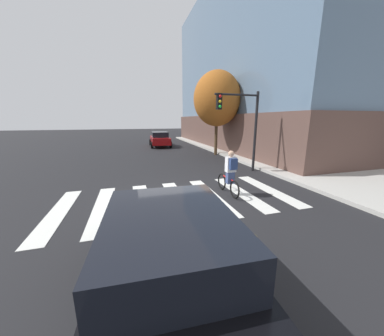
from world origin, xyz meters
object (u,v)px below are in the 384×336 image
at_px(sedan_near, 170,260).
at_px(sedan_mid, 160,139).
at_px(fire_hydrant, 235,148).
at_px(traffic_light_near, 242,118).
at_px(manhole_cover, 245,237).
at_px(street_tree_near, 217,99).
at_px(cyclist, 230,173).

bearing_deg(sedan_near, sedan_mid, 82.41).
distance_m(sedan_mid, fire_hydrant, 8.66).
bearing_deg(traffic_light_near, sedan_mid, 102.02).
height_order(manhole_cover, sedan_near, sedan_near).
bearing_deg(street_tree_near, fire_hydrant, -10.96).
bearing_deg(sedan_mid, manhole_cover, -91.65).
distance_m(cyclist, traffic_light_near, 4.25).
height_order(manhole_cover, sedan_mid, sedan_mid).
relative_size(sedan_near, street_tree_near, 0.73).
xyz_separation_m(sedan_near, fire_hydrant, (7.79, 12.57, -0.29)).
height_order(sedan_mid, traffic_light_near, traffic_light_near).
bearing_deg(street_tree_near, cyclist, -109.75).
xyz_separation_m(sedan_near, street_tree_near, (6.18, 12.88, 3.52)).
height_order(sedan_near, traffic_light_near, traffic_light_near).
distance_m(sedan_near, sedan_mid, 19.68).
height_order(manhole_cover, traffic_light_near, traffic_light_near).
relative_size(manhole_cover, sedan_near, 0.14).
bearing_deg(sedan_mid, street_tree_near, -61.57).
bearing_deg(sedan_near, manhole_cover, 33.48).
bearing_deg(fire_hydrant, sedan_near, -121.77).
xyz_separation_m(manhole_cover, sedan_near, (-2.08, -1.37, 0.82)).
xyz_separation_m(sedan_near, traffic_light_near, (5.21, 7.22, 2.04)).
relative_size(sedan_near, fire_hydrant, 6.03).
bearing_deg(sedan_mid, fire_hydrant, -53.20).
bearing_deg(sedan_near, traffic_light_near, 54.18).
bearing_deg(cyclist, fire_hydrant, 60.62).
distance_m(manhole_cover, street_tree_near, 12.96).
bearing_deg(street_tree_near, manhole_cover, -109.64).
height_order(sedan_mid, street_tree_near, street_tree_near).
relative_size(traffic_light_near, fire_hydrant, 5.38).
height_order(sedan_mid, fire_hydrant, sedan_mid).
distance_m(manhole_cover, sedan_mid, 18.15).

